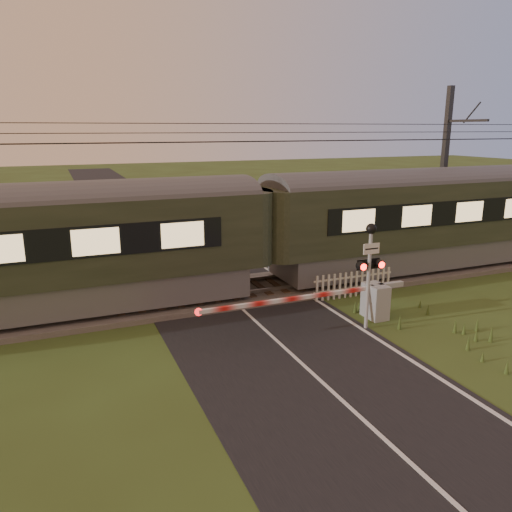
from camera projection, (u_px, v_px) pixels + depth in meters
name	position (u px, v px, depth m)	size (l,w,h in m)	color
ground	(311.00, 373.00, 12.48)	(160.00, 160.00, 0.00)	#354319
road	(317.00, 377.00, 12.28)	(6.00, 140.00, 0.03)	black
track_bed	(226.00, 293.00, 18.29)	(140.00, 3.40, 0.39)	#47423D
overhead_wires	(224.00, 135.00, 16.88)	(120.00, 0.62, 0.62)	black
train	(260.00, 231.00, 18.22)	(43.24, 2.98, 4.03)	slate
boom_gate	(367.00, 300.00, 15.88)	(6.99, 0.86, 1.15)	gray
crossing_signal	(370.00, 257.00, 14.71)	(0.83, 0.35, 3.27)	gray
picket_fence	(354.00, 284.00, 18.04)	(3.25, 0.08, 0.95)	silver
catenary_mast	(445.00, 169.00, 23.63)	(0.25, 2.47, 7.84)	#2D2D30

